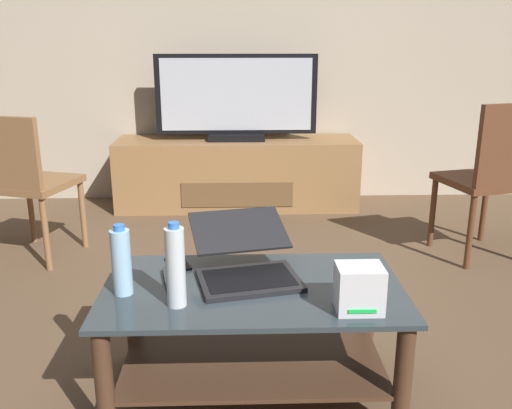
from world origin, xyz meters
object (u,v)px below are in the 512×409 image
media_cabinet (237,173)px  tv_remote (170,278)px  coffee_table (253,322)px  laptop (245,259)px  water_bottle_far (175,267)px  dining_chair (493,173)px  router_box (359,288)px  cell_phone (178,264)px  side_chair (24,178)px  television (236,99)px  water_bottle_near (121,261)px

media_cabinet → tv_remote: bearing=-95.8°
coffee_table → tv_remote: bearing=169.1°
laptop → water_bottle_far: (-0.23, -0.23, 0.07)m
dining_chair → water_bottle_far: dining_chair is taller
coffee_table → router_box: router_box is taller
cell_phone → water_bottle_far: bearing=-106.5°
side_chair → cell_phone: size_ratio=6.27×
media_cabinet → cell_phone: bearing=-95.8°
media_cabinet → tv_remote: size_ratio=11.55×
media_cabinet → laptop: bearing=-89.2°
cell_phone → router_box: bearing=-53.6°
dining_chair → coffee_table: bearing=-138.0°
dining_chair → router_box: size_ratio=6.25×
television → dining_chair: television is taller
coffee_table → side_chair: 1.88m
television → cell_phone: 2.26m
laptop → tv_remote: 0.28m
laptop → router_box: size_ratio=3.24×
side_chair → laptop: bearing=-45.0°
tv_remote → water_bottle_far: bearing=-88.4°
tv_remote → side_chair: bearing=115.8°
router_box → water_bottle_far: (-0.59, 0.05, 0.06)m
laptop → tv_remote: (-0.27, -0.04, -0.05)m
cell_phone → tv_remote: bearing=-117.4°
coffee_table → side_chair: size_ratio=1.21×
tv_remote → laptop: bearing=-3.2°
coffee_table → laptop: (-0.03, 0.10, 0.21)m
coffee_table → side_chair: bearing=133.5°
media_cabinet → side_chair: (-1.23, -1.07, 0.24)m
media_cabinet → dining_chair: (1.49, -1.14, 0.27)m
router_box → water_bottle_far: size_ratio=0.53×
laptop → tv_remote: bearing=-171.7°
dining_chair → laptop: (-1.45, -1.19, -0.03)m
coffee_table → tv_remote: (-0.30, 0.06, 0.15)m
media_cabinet → dining_chair: bearing=-37.6°
side_chair → water_bottle_near: (0.84, -1.40, 0.06)m
coffee_table → media_cabinet: 2.43m
side_chair → cell_phone: side_chair is taller
media_cabinet → water_bottle_near: 2.52m
media_cabinet → coffee_table: bearing=-88.6°
television → tv_remote: 2.39m
coffee_table → cell_phone: bearing=145.8°
media_cabinet → side_chair: bearing=-139.1°
television → tv_remote: television is taller
media_cabinet → tv_remote: 2.39m
side_chair → laptop: (1.26, -1.26, 0.00)m
dining_chair → tv_remote: size_ratio=5.90×
laptop → cell_phone: size_ratio=3.50×
dining_chair → tv_remote: bearing=-144.6°
dining_chair → router_box: 1.83m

